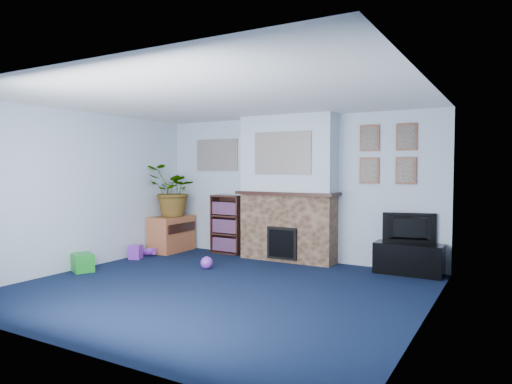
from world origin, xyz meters
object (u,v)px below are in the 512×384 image
Objects in this scene: television at (409,228)px; bookshelf at (228,226)px; sideboard at (172,232)px; tv_stand at (409,259)px.

television is 0.72× the size of bookshelf.
television is at bearing 4.10° from sideboard.
bookshelf is 1.26× the size of sideboard.
tv_stand is at bearing -1.38° from bookshelf.
television reaches higher than tv_stand.
television is 0.90× the size of sideboard.
sideboard is (-4.19, -0.28, 0.12)m from tv_stand.
bookshelf reaches higher than sideboard.
sideboard is at bearing -10.54° from television.
bookshelf is 1.08m from sideboard.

